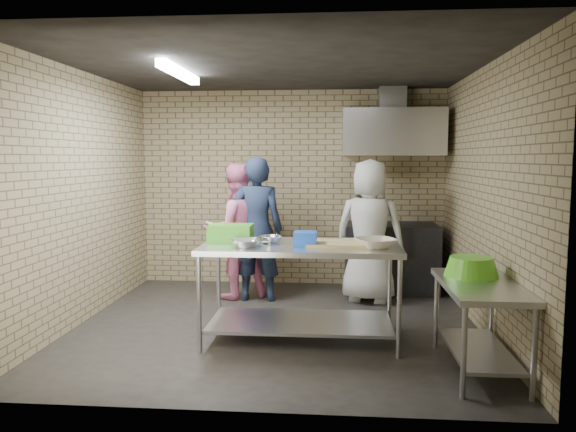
# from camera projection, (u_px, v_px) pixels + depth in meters

# --- Properties ---
(floor) EXTENTS (4.20, 4.20, 0.00)m
(floor) POSITION_uv_depth(u_px,v_px,m) (277.00, 326.00, 5.83)
(floor) COLOR black
(floor) RESTS_ON ground
(ceiling) EXTENTS (4.20, 4.20, 0.00)m
(ceiling) POSITION_uv_depth(u_px,v_px,m) (276.00, 65.00, 5.55)
(ceiling) COLOR black
(ceiling) RESTS_ON ground
(back_wall) EXTENTS (4.20, 0.06, 2.70)m
(back_wall) POSITION_uv_depth(u_px,v_px,m) (292.00, 188.00, 7.67)
(back_wall) COLOR #947F5C
(back_wall) RESTS_ON ground
(front_wall) EXTENTS (4.20, 0.06, 2.70)m
(front_wall) POSITION_uv_depth(u_px,v_px,m) (246.00, 221.00, 3.71)
(front_wall) COLOR #947F5C
(front_wall) RESTS_ON ground
(left_wall) EXTENTS (0.06, 4.00, 2.70)m
(left_wall) POSITION_uv_depth(u_px,v_px,m) (81.00, 198.00, 5.86)
(left_wall) COLOR #947F5C
(left_wall) RESTS_ON ground
(right_wall) EXTENTS (0.06, 4.00, 2.70)m
(right_wall) POSITION_uv_depth(u_px,v_px,m) (485.00, 200.00, 5.52)
(right_wall) COLOR #947F5C
(right_wall) RESTS_ON ground
(prep_table) EXTENTS (1.89, 0.95, 0.95)m
(prep_table) POSITION_uv_depth(u_px,v_px,m) (301.00, 292.00, 5.33)
(prep_table) COLOR silver
(prep_table) RESTS_ON floor
(side_counter) EXTENTS (0.60, 1.20, 0.75)m
(side_counter) POSITION_uv_depth(u_px,v_px,m) (479.00, 327.00, 4.55)
(side_counter) COLOR silver
(side_counter) RESTS_ON floor
(stove) EXTENTS (1.20, 0.70, 0.90)m
(stove) POSITION_uv_depth(u_px,v_px,m) (391.00, 258.00, 7.31)
(stove) COLOR black
(stove) RESTS_ON floor
(range_hood) EXTENTS (1.30, 0.60, 0.60)m
(range_hood) POSITION_uv_depth(u_px,v_px,m) (393.00, 133.00, 7.18)
(range_hood) COLOR silver
(range_hood) RESTS_ON back_wall
(hood_duct) EXTENTS (0.35, 0.30, 0.30)m
(hood_duct) POSITION_uv_depth(u_px,v_px,m) (392.00, 99.00, 7.29)
(hood_duct) COLOR #A5A8AD
(hood_duct) RESTS_ON back_wall
(wall_shelf) EXTENTS (0.80, 0.20, 0.04)m
(wall_shelf) POSITION_uv_depth(u_px,v_px,m) (414.00, 147.00, 7.37)
(wall_shelf) COLOR #3F2B19
(wall_shelf) RESTS_ON back_wall
(fluorescent_fixture) EXTENTS (0.10, 1.25, 0.08)m
(fluorescent_fixture) POSITION_uv_depth(u_px,v_px,m) (180.00, 73.00, 5.64)
(fluorescent_fixture) COLOR white
(fluorescent_fixture) RESTS_ON ceiling
(green_crate) EXTENTS (0.42, 0.32, 0.17)m
(green_crate) POSITION_uv_depth(u_px,v_px,m) (231.00, 233.00, 5.45)
(green_crate) COLOR green
(green_crate) RESTS_ON prep_table
(blue_tub) EXTENTS (0.21, 0.21, 0.14)m
(blue_tub) POSITION_uv_depth(u_px,v_px,m) (305.00, 239.00, 5.17)
(blue_tub) COLOR blue
(blue_tub) RESTS_ON prep_table
(cutting_board) EXTENTS (0.58, 0.44, 0.03)m
(cutting_board) POSITION_uv_depth(u_px,v_px,m) (337.00, 243.00, 5.23)
(cutting_board) COLOR tan
(cutting_board) RESTS_ON prep_table
(mixing_bowl_a) EXTENTS (0.37, 0.37, 0.07)m
(mixing_bowl_a) POSITION_uv_depth(u_px,v_px,m) (246.00, 243.00, 5.12)
(mixing_bowl_a) COLOR silver
(mixing_bowl_a) RESTS_ON prep_table
(mixing_bowl_b) EXTENTS (0.29, 0.29, 0.07)m
(mixing_bowl_b) POSITION_uv_depth(u_px,v_px,m) (270.00, 240.00, 5.35)
(mixing_bowl_b) COLOR silver
(mixing_bowl_b) RESTS_ON prep_table
(ceramic_bowl) EXTENTS (0.46, 0.46, 0.09)m
(ceramic_bowl) POSITION_uv_depth(u_px,v_px,m) (375.00, 243.00, 5.07)
(ceramic_bowl) COLOR beige
(ceramic_bowl) RESTS_ON prep_table
(green_basin) EXTENTS (0.46, 0.46, 0.17)m
(green_basin) POSITION_uv_depth(u_px,v_px,m) (471.00, 267.00, 4.76)
(green_basin) COLOR #59C626
(green_basin) RESTS_ON side_counter
(bottle_red) EXTENTS (0.07, 0.07, 0.18)m
(bottle_red) POSITION_uv_depth(u_px,v_px,m) (395.00, 138.00, 7.38)
(bottle_red) COLOR #B22619
(bottle_red) RESTS_ON wall_shelf
(bottle_green) EXTENTS (0.06, 0.06, 0.15)m
(bottle_green) POSITION_uv_depth(u_px,v_px,m) (425.00, 140.00, 7.34)
(bottle_green) COLOR green
(bottle_green) RESTS_ON wall_shelf
(man_navy) EXTENTS (0.67, 0.45, 1.79)m
(man_navy) POSITION_uv_depth(u_px,v_px,m) (257.00, 229.00, 6.79)
(man_navy) COLOR #161E37
(man_navy) RESTS_ON floor
(woman_pink) EXTENTS (1.03, 0.95, 1.70)m
(woman_pink) POSITION_uv_depth(u_px,v_px,m) (236.00, 231.00, 6.95)
(woman_pink) COLOR pink
(woman_pink) RESTS_ON floor
(woman_white) EXTENTS (0.96, 0.74, 1.76)m
(woman_white) POSITION_uv_depth(u_px,v_px,m) (369.00, 231.00, 6.74)
(woman_white) COLOR silver
(woman_white) RESTS_ON floor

